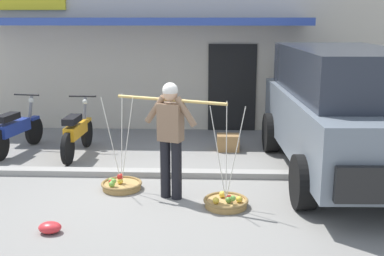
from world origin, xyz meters
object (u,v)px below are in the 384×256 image
object	(u,v)px
fruit_basket_right_side	(226,202)
motorcycle_second_in_row	(77,132)
plastic_litter_bag	(50,228)
wooden_crate	(228,142)
fruit_vendor	(171,133)
motorcycle_nearest_shop	(16,130)
parked_truck	(344,108)
fruit_basket_left_side	(121,184)

from	to	relation	value
fruit_basket_right_side	motorcycle_second_in_row	world-z (taller)	fruit_basket_right_side
plastic_litter_bag	wooden_crate	bearing A→B (deg)	59.35
fruit_vendor	motorcycle_nearest_shop	bearing A→B (deg)	144.56
fruit_vendor	parked_truck	world-z (taller)	parked_truck
fruit_basket_left_side	wooden_crate	world-z (taller)	fruit_basket_left_side
fruit_basket_right_side	parked_truck	bearing A→B (deg)	38.05
fruit_basket_right_side	fruit_vendor	bearing A→B (deg)	158.01
motorcycle_second_in_row	parked_truck	size ratio (longest dim) A/B	0.37
fruit_vendor	fruit_basket_right_side	bearing A→B (deg)	-21.99
plastic_litter_bag	wooden_crate	distance (m)	4.50
fruit_basket_left_side	motorcycle_second_in_row	bearing A→B (deg)	122.80
motorcycle_nearest_shop	motorcycle_second_in_row	bearing A→B (deg)	-6.80
fruit_basket_right_side	wooden_crate	world-z (taller)	fruit_basket_right_side
fruit_basket_left_side	plastic_litter_bag	bearing A→B (deg)	-110.55
parked_truck	wooden_crate	world-z (taller)	parked_truck
fruit_basket_left_side	fruit_vendor	bearing A→B (deg)	-21.43
fruit_basket_right_side	plastic_litter_bag	distance (m)	2.36
parked_truck	motorcycle_second_in_row	bearing A→B (deg)	168.83
fruit_basket_right_side	wooden_crate	xyz separation A→B (m)	(0.12, 2.94, 0.08)
fruit_basket_right_side	wooden_crate	bearing A→B (deg)	87.69
fruit_vendor	plastic_litter_bag	size ratio (longest dim) A/B	6.05
fruit_vendor	fruit_basket_right_side	size ratio (longest dim) A/B	1.17
motorcycle_second_in_row	parked_truck	xyz separation A→B (m)	(4.72, -0.93, 0.68)
fruit_vendor	parked_truck	distance (m)	3.00
fruit_vendor	parked_truck	bearing A→B (deg)	23.78
wooden_crate	motorcycle_second_in_row	bearing A→B (deg)	-170.54
fruit_vendor	wooden_crate	bearing A→B (deg)	70.85
fruit_basket_left_side	motorcycle_nearest_shop	world-z (taller)	fruit_basket_left_side
fruit_basket_left_side	parked_truck	world-z (taller)	parked_truck
fruit_basket_right_side	motorcycle_nearest_shop	size ratio (longest dim) A/B	0.80
fruit_basket_right_side	motorcycle_nearest_shop	world-z (taller)	fruit_basket_right_side
motorcycle_second_in_row	wooden_crate	distance (m)	2.94
fruit_vendor	motorcycle_nearest_shop	world-z (taller)	fruit_vendor
fruit_vendor	parked_truck	size ratio (longest dim) A/B	0.35
fruit_basket_right_side	parked_truck	distance (m)	2.70
motorcycle_nearest_shop	motorcycle_second_in_row	xyz separation A→B (m)	(1.24, -0.15, 0.00)
fruit_vendor	fruit_basket_right_side	distance (m)	1.24
plastic_litter_bag	parked_truck	bearing A→B (deg)	30.75
fruit_vendor	motorcycle_second_in_row	distance (m)	2.96
fruit_vendor	fruit_basket_right_side	world-z (taller)	fruit_vendor
wooden_crate	fruit_vendor	bearing A→B (deg)	-109.15
fruit_basket_left_side	plastic_litter_bag	world-z (taller)	fruit_basket_left_side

